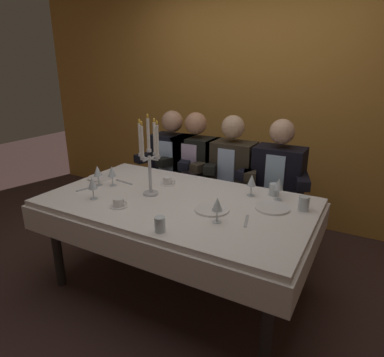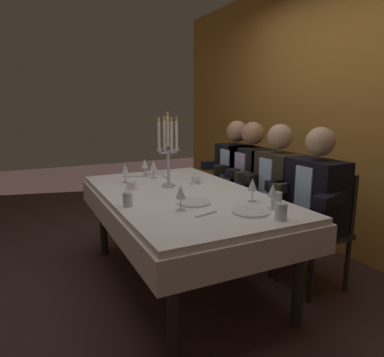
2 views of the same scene
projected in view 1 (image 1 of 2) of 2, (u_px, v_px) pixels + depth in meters
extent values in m
plane|color=#3D2825|center=(179.00, 286.00, 2.68)|extent=(12.00, 12.00, 0.00)
cube|color=#CB8738|center=(257.00, 95.00, 3.62)|extent=(6.00, 0.12, 2.70)
cube|color=white|center=(177.00, 202.00, 2.45)|extent=(1.90, 1.10, 0.04)
cube|color=white|center=(177.00, 216.00, 2.48)|extent=(1.94, 1.14, 0.18)
cylinder|color=#272323|center=(57.00, 245.00, 2.59)|extent=(0.07, 0.07, 0.70)
cylinder|color=#272323|center=(267.00, 321.00, 1.83)|extent=(0.07, 0.07, 0.70)
cylinder|color=#272323|center=(129.00, 206.00, 3.31)|extent=(0.07, 0.07, 0.70)
cylinder|color=#272323|center=(302.00, 249.00, 2.54)|extent=(0.07, 0.07, 0.70)
cylinder|color=silver|center=(151.00, 193.00, 2.53)|extent=(0.11, 0.11, 0.02)
cylinder|color=silver|center=(150.00, 174.00, 2.48)|extent=(0.02, 0.02, 0.28)
cylinder|color=silver|center=(149.00, 151.00, 2.43)|extent=(0.04, 0.04, 0.02)
cylinder|color=white|center=(148.00, 134.00, 2.39)|extent=(0.02, 0.02, 0.22)
ellipsoid|color=yellow|center=(148.00, 116.00, 2.35)|extent=(0.02, 0.02, 0.03)
cylinder|color=silver|center=(154.00, 159.00, 2.43)|extent=(0.08, 0.01, 0.01)
cylinder|color=silver|center=(158.00, 157.00, 2.40)|extent=(0.04, 0.04, 0.02)
cylinder|color=white|center=(157.00, 141.00, 2.37)|extent=(0.02, 0.02, 0.22)
ellipsoid|color=yellow|center=(157.00, 123.00, 2.32)|extent=(0.02, 0.02, 0.03)
cylinder|color=silver|center=(152.00, 157.00, 2.48)|extent=(0.01, 0.07, 0.01)
cylinder|color=silver|center=(155.00, 154.00, 2.50)|extent=(0.04, 0.04, 0.02)
cylinder|color=white|center=(155.00, 138.00, 2.46)|extent=(0.02, 0.02, 0.22)
ellipsoid|color=yellow|center=(154.00, 120.00, 2.42)|extent=(0.02, 0.02, 0.03)
cylinder|color=silver|center=(145.00, 158.00, 2.46)|extent=(0.07, 0.01, 0.01)
cylinder|color=silver|center=(141.00, 155.00, 2.47)|extent=(0.04, 0.04, 0.02)
cylinder|color=white|center=(140.00, 139.00, 2.43)|extent=(0.02, 0.02, 0.22)
ellipsoid|color=yellow|center=(139.00, 121.00, 2.39)|extent=(0.02, 0.02, 0.03)
cylinder|color=silver|center=(146.00, 160.00, 2.41)|extent=(0.01, 0.07, 0.01)
cylinder|color=silver|center=(143.00, 158.00, 2.38)|extent=(0.04, 0.04, 0.02)
cylinder|color=white|center=(142.00, 142.00, 2.34)|extent=(0.02, 0.02, 0.22)
ellipsoid|color=yellow|center=(141.00, 123.00, 2.30)|extent=(0.02, 0.02, 0.03)
cylinder|color=white|center=(101.00, 178.00, 2.89)|extent=(0.22, 0.22, 0.01)
cylinder|color=white|center=(212.00, 209.00, 2.26)|extent=(0.24, 0.24, 0.01)
cylinder|color=white|center=(272.00, 208.00, 2.28)|extent=(0.24, 0.24, 0.01)
cylinder|color=silver|center=(94.00, 199.00, 2.45)|extent=(0.06, 0.06, 0.00)
cylinder|color=silver|center=(93.00, 193.00, 2.44)|extent=(0.01, 0.01, 0.07)
cone|color=silver|center=(92.00, 183.00, 2.42)|extent=(0.07, 0.07, 0.08)
cylinder|color=silver|center=(113.00, 185.00, 2.72)|extent=(0.06, 0.06, 0.00)
cylinder|color=silver|center=(112.00, 181.00, 2.71)|extent=(0.01, 0.01, 0.07)
cone|color=silver|center=(112.00, 171.00, 2.68)|extent=(0.07, 0.07, 0.08)
cylinder|color=silver|center=(217.00, 222.00, 2.09)|extent=(0.06, 0.06, 0.00)
cylinder|color=silver|center=(217.00, 216.00, 2.08)|extent=(0.01, 0.01, 0.07)
cone|color=silver|center=(217.00, 204.00, 2.06)|extent=(0.07, 0.07, 0.08)
cylinder|color=silver|center=(277.00, 199.00, 2.44)|extent=(0.06, 0.06, 0.00)
cylinder|color=silver|center=(278.00, 194.00, 2.43)|extent=(0.01, 0.01, 0.07)
cone|color=silver|center=(279.00, 184.00, 2.40)|extent=(0.07, 0.07, 0.08)
cylinder|color=maroon|center=(278.00, 187.00, 2.41)|extent=(0.04, 0.04, 0.03)
cylinder|color=silver|center=(251.00, 195.00, 2.52)|extent=(0.06, 0.06, 0.00)
cylinder|color=silver|center=(251.00, 190.00, 2.50)|extent=(0.01, 0.01, 0.07)
cone|color=silver|center=(252.00, 180.00, 2.48)|extent=(0.07, 0.07, 0.08)
cylinder|color=silver|center=(99.00, 185.00, 2.73)|extent=(0.06, 0.06, 0.00)
cylinder|color=silver|center=(98.00, 180.00, 2.72)|extent=(0.01, 0.01, 0.07)
cone|color=silver|center=(98.00, 171.00, 2.69)|extent=(0.07, 0.07, 0.08)
cylinder|color=maroon|center=(98.00, 174.00, 2.70)|extent=(0.04, 0.04, 0.03)
cylinder|color=silver|center=(304.00, 203.00, 2.25)|extent=(0.07, 0.07, 0.10)
cylinder|color=silver|center=(274.00, 190.00, 2.51)|extent=(0.07, 0.07, 0.09)
cylinder|color=silver|center=(160.00, 224.00, 1.96)|extent=(0.06, 0.06, 0.09)
cylinder|color=white|center=(168.00, 184.00, 2.75)|extent=(0.12, 0.12, 0.01)
cylinder|color=white|center=(168.00, 180.00, 2.74)|extent=(0.08, 0.08, 0.05)
torus|color=white|center=(173.00, 181.00, 2.72)|extent=(0.04, 0.01, 0.04)
cylinder|color=white|center=(119.00, 206.00, 2.32)|extent=(0.12, 0.12, 0.01)
cylinder|color=white|center=(119.00, 202.00, 2.31)|extent=(0.08, 0.08, 0.05)
torus|color=white|center=(124.00, 203.00, 2.29)|extent=(0.04, 0.01, 0.04)
cube|color=#B7B7BC|center=(246.00, 221.00, 2.10)|extent=(0.06, 0.17, 0.01)
cube|color=#B7B7BC|center=(88.00, 188.00, 2.65)|extent=(0.08, 0.19, 0.01)
cube|color=#B7B7BC|center=(124.00, 182.00, 2.79)|extent=(0.19, 0.05, 0.01)
cylinder|color=#272323|center=(150.00, 210.00, 3.55)|extent=(0.04, 0.04, 0.42)
cylinder|color=#272323|center=(179.00, 218.00, 3.38)|extent=(0.04, 0.04, 0.42)
cylinder|color=#272323|center=(169.00, 199.00, 3.84)|extent=(0.04, 0.04, 0.42)
cylinder|color=#272323|center=(197.00, 205.00, 3.68)|extent=(0.04, 0.04, 0.42)
cube|color=#272323|center=(173.00, 188.00, 3.54)|extent=(0.42, 0.42, 0.04)
cube|color=#272323|center=(182.00, 161.00, 3.62)|extent=(0.38, 0.04, 0.44)
cube|color=black|center=(173.00, 161.00, 3.44)|extent=(0.42, 0.26, 0.54)
cube|color=#AEC8EE|center=(166.00, 161.00, 3.32)|extent=(0.16, 0.01, 0.40)
sphere|color=tan|center=(172.00, 121.00, 3.31)|extent=(0.21, 0.21, 0.21)
cube|color=black|center=(149.00, 157.00, 3.45)|extent=(0.19, 0.34, 0.08)
cube|color=black|center=(187.00, 163.00, 3.25)|extent=(0.19, 0.34, 0.08)
cylinder|color=#272323|center=(171.00, 216.00, 3.42)|extent=(0.04, 0.04, 0.42)
cylinder|color=#272323|center=(203.00, 223.00, 3.26)|extent=(0.04, 0.04, 0.42)
cylinder|color=#272323|center=(189.00, 204.00, 3.72)|extent=(0.04, 0.04, 0.42)
cylinder|color=#272323|center=(219.00, 210.00, 3.56)|extent=(0.04, 0.04, 0.42)
cube|color=#272323|center=(196.00, 192.00, 3.42)|extent=(0.42, 0.42, 0.04)
cube|color=#272323|center=(204.00, 165.00, 3.50)|extent=(0.38, 0.04, 0.44)
cube|color=black|center=(196.00, 165.00, 3.32)|extent=(0.42, 0.26, 0.54)
cube|color=#BDA6CD|center=(189.00, 165.00, 3.20)|extent=(0.16, 0.01, 0.40)
sphere|color=tan|center=(196.00, 124.00, 3.19)|extent=(0.21, 0.21, 0.21)
cube|color=black|center=(171.00, 160.00, 3.33)|extent=(0.19, 0.34, 0.08)
cube|color=black|center=(211.00, 166.00, 3.13)|extent=(0.19, 0.34, 0.08)
cylinder|color=#272323|center=(205.00, 224.00, 3.25)|extent=(0.04, 0.04, 0.42)
cylinder|color=#272323|center=(240.00, 233.00, 3.08)|extent=(0.04, 0.04, 0.42)
cylinder|color=#272323|center=(220.00, 210.00, 3.55)|extent=(0.04, 0.04, 0.42)
cylinder|color=#272323|center=(253.00, 218.00, 3.38)|extent=(0.04, 0.04, 0.42)
cube|color=#272323|center=(230.00, 199.00, 3.24)|extent=(0.42, 0.42, 0.04)
cube|color=#272323|center=(239.00, 170.00, 3.32)|extent=(0.38, 0.04, 0.44)
cube|color=#30281E|center=(231.00, 170.00, 3.15)|extent=(0.42, 0.26, 0.54)
cube|color=#B1C5EB|center=(226.00, 171.00, 3.03)|extent=(0.16, 0.01, 0.40)
sphere|color=tan|center=(233.00, 127.00, 3.02)|extent=(0.21, 0.21, 0.21)
cube|color=#30281E|center=(206.00, 166.00, 3.15)|extent=(0.19, 0.34, 0.08)
cube|color=#30281E|center=(250.00, 173.00, 2.95)|extent=(0.19, 0.34, 0.08)
cylinder|color=#272323|center=(248.00, 235.00, 3.05)|extent=(0.04, 0.04, 0.42)
cylinder|color=#272323|center=(288.00, 244.00, 2.88)|extent=(0.04, 0.04, 0.42)
cylinder|color=#272323|center=(261.00, 219.00, 3.34)|extent=(0.04, 0.04, 0.42)
cylinder|color=#272323|center=(298.00, 228.00, 3.18)|extent=(0.04, 0.04, 0.42)
cube|color=#272323|center=(276.00, 208.00, 3.04)|extent=(0.42, 0.42, 0.04)
cube|color=#272323|center=(283.00, 177.00, 3.12)|extent=(0.38, 0.04, 0.44)
cube|color=black|center=(278.00, 178.00, 2.94)|extent=(0.42, 0.26, 0.54)
cube|color=#AECCE8|center=(274.00, 179.00, 2.82)|extent=(0.16, 0.01, 0.40)
sphere|color=#DBA785|center=(282.00, 132.00, 2.81)|extent=(0.21, 0.21, 0.21)
cube|color=black|center=(251.00, 173.00, 2.95)|extent=(0.19, 0.34, 0.08)
cube|color=black|center=(302.00, 181.00, 2.75)|extent=(0.19, 0.34, 0.08)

